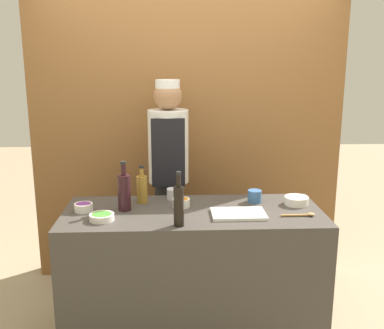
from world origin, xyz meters
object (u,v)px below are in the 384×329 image
at_px(sauce_bowl_yellow, 296,200).
at_px(sauce_bowl_purple, 84,207).
at_px(cutting_board, 238,214).
at_px(cup_steel, 173,194).
at_px(sauce_bowl_green, 102,217).
at_px(chef_center, 169,178).
at_px(wooden_spoon, 302,215).
at_px(sauce_bowl_orange, 181,202).
at_px(bottle_soy, 179,205).
at_px(bottle_vinegar, 142,188).
at_px(cup_blue, 255,196).
at_px(bottle_wine, 124,191).

xyz_separation_m(sauce_bowl_yellow, sauce_bowl_purple, (-1.43, -0.08, -0.00)).
xyz_separation_m(cutting_board, cup_steel, (-0.41, 0.36, 0.03)).
height_order(sauce_bowl_green, chef_center, chef_center).
relative_size(sauce_bowl_purple, wooden_spoon, 0.55).
xyz_separation_m(sauce_bowl_yellow, chef_center, (-0.88, 0.55, 0.02)).
relative_size(sauce_bowl_orange, bottle_soy, 0.35).
distance_m(sauce_bowl_green, sauce_bowl_yellow, 1.31).
bearing_deg(sauce_bowl_yellow, sauce_bowl_green, -168.96).
bearing_deg(bottle_vinegar, cutting_board, -24.69).
bearing_deg(cup_steel, sauce_bowl_purple, -157.98).
bearing_deg(sauce_bowl_purple, wooden_spoon, -6.40).
xyz_separation_m(wooden_spoon, chef_center, (-0.85, 0.78, 0.04)).
bearing_deg(bottle_soy, sauce_bowl_purple, 155.34).
distance_m(sauce_bowl_orange, wooden_spoon, 0.79).
relative_size(sauce_bowl_yellow, cup_steel, 1.76).
xyz_separation_m(cup_blue, cup_steel, (-0.57, 0.09, -0.00)).
relative_size(sauce_bowl_green, bottle_wine, 0.46).
bearing_deg(bottle_vinegar, sauce_bowl_green, -123.88).
bearing_deg(bottle_vinegar, sauce_bowl_purple, -155.59).
bearing_deg(sauce_bowl_yellow, bottle_soy, -155.84).
bearing_deg(chef_center, sauce_bowl_yellow, -32.03).
xyz_separation_m(sauce_bowl_green, chef_center, (0.41, 0.80, 0.02)).
height_order(wooden_spoon, chef_center, chef_center).
relative_size(sauce_bowl_purple, bottle_wine, 0.36).
height_order(cutting_board, bottle_soy, bottle_soy).
height_order(sauce_bowl_purple, cup_steel, cup_steel).
bearing_deg(sauce_bowl_yellow, sauce_bowl_orange, -178.92).
distance_m(bottle_wine, chef_center, 0.68).
height_order(sauce_bowl_green, cutting_board, sauce_bowl_green).
bearing_deg(wooden_spoon, chef_center, 137.16).
distance_m(sauce_bowl_yellow, bottle_vinegar, 1.06).
distance_m(sauce_bowl_yellow, sauce_bowl_orange, 0.79).
height_order(sauce_bowl_green, wooden_spoon, sauce_bowl_green).
bearing_deg(bottle_wine, sauce_bowl_green, -122.58).
xyz_separation_m(sauce_bowl_orange, cutting_board, (0.36, -0.18, -0.02)).
xyz_separation_m(sauce_bowl_green, sauce_bowl_purple, (-0.14, 0.17, 0.01)).
bearing_deg(cup_blue, sauce_bowl_green, -162.44).
relative_size(bottle_wine, wooden_spoon, 1.53).
distance_m(bottle_wine, wooden_spoon, 1.15).
distance_m(sauce_bowl_orange, bottle_soy, 0.36).
bearing_deg(sauce_bowl_purple, cup_blue, 7.31).
bearing_deg(cup_blue, bottle_vinegar, 178.47).
relative_size(cup_steel, chef_center, 0.05).
relative_size(bottle_vinegar, wooden_spoon, 1.22).
bearing_deg(chef_center, bottle_wine, -115.27).
bearing_deg(bottle_soy, wooden_spoon, 9.26).
distance_m(sauce_bowl_yellow, chef_center, 1.03).
xyz_separation_m(sauce_bowl_orange, bottle_wine, (-0.37, -0.05, 0.10)).
bearing_deg(sauce_bowl_green, sauce_bowl_yellow, 11.04).
height_order(bottle_soy, cup_blue, bottle_soy).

